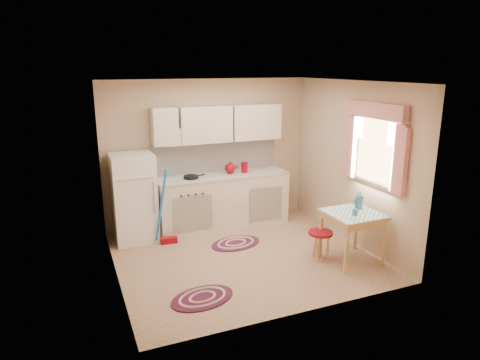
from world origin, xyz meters
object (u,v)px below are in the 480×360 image
at_px(table, 352,237).
at_px(stool, 320,245).
at_px(base_cabinets, 223,202).
at_px(fridge, 134,198).

relative_size(table, stool, 1.71).
bearing_deg(base_cabinets, table, -58.97).
distance_m(fridge, stool, 2.95).
xyz_separation_m(table, stool, (-0.38, 0.22, -0.15)).
xyz_separation_m(base_cabinets, table, (1.21, -2.00, -0.08)).
relative_size(base_cabinets, table, 3.12).
relative_size(fridge, base_cabinets, 0.62).
xyz_separation_m(fridge, table, (2.71, -1.95, -0.34)).
height_order(base_cabinets, stool, base_cabinets).
height_order(base_cabinets, table, base_cabinets).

